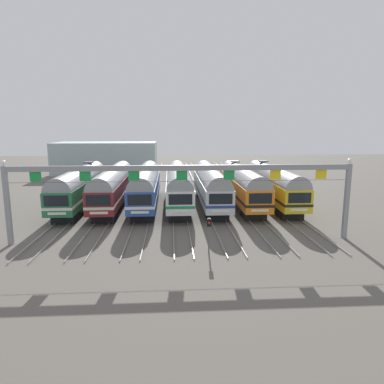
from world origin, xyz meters
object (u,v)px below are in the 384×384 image
at_px(commuter_train_green, 80,185).
at_px(commuter_train_silver, 210,184).
at_px(commuter_train_white, 178,184).
at_px(catenary_gantry, 182,178).
at_px(yard_signal_mast, 209,228).
at_px(commuter_train_blue, 146,185).
at_px(commuter_train_maroon, 113,185).
at_px(commuter_train_yellow, 273,184).
at_px(commuter_train_orange, 242,184).

bearing_deg(commuter_train_green, commuter_train_silver, -0.02).
relative_size(commuter_train_white, catenary_gantry, 0.63).
bearing_deg(yard_signal_mast, commuter_train_blue, 109.69).
height_order(commuter_train_maroon, yard_signal_mast, commuter_train_maroon).
relative_size(commuter_train_maroon, catenary_gantry, 0.63).
relative_size(commuter_train_maroon, commuter_train_blue, 1.00).
xyz_separation_m(commuter_train_blue, yard_signal_mast, (5.86, -16.37, -0.76)).
xyz_separation_m(commuter_train_blue, commuter_train_yellow, (15.62, 0.00, 0.00)).
distance_m(commuter_train_orange, yard_signal_mast, 17.40).
distance_m(commuter_train_green, commuter_train_yellow, 23.43).
distance_m(commuter_train_green, commuter_train_maroon, 3.91).
bearing_deg(commuter_train_blue, yard_signal_mast, -70.31).
bearing_deg(commuter_train_maroon, commuter_train_silver, 0.00).
relative_size(commuter_train_orange, catenary_gantry, 0.63).
height_order(commuter_train_maroon, commuter_train_orange, commuter_train_orange).
relative_size(commuter_train_green, commuter_train_yellow, 1.00).
bearing_deg(commuter_train_maroon, commuter_train_blue, 0.00).
height_order(commuter_train_silver, yard_signal_mast, commuter_train_silver).
xyz_separation_m(commuter_train_yellow, catenary_gantry, (-11.72, -13.50, 2.72)).
bearing_deg(commuter_train_green, catenary_gantry, -49.04).
relative_size(commuter_train_green, catenary_gantry, 0.63).
xyz_separation_m(commuter_train_silver, yard_signal_mast, (-1.95, -16.37, -0.76)).
height_order(commuter_train_white, commuter_train_yellow, commuter_train_yellow).
bearing_deg(commuter_train_green, yard_signal_mast, -50.14).
distance_m(commuter_train_green, commuter_train_orange, 19.53).
xyz_separation_m(commuter_train_maroon, commuter_train_yellow, (19.53, 0.00, 0.00)).
height_order(commuter_train_white, commuter_train_orange, commuter_train_orange).
xyz_separation_m(commuter_train_white, commuter_train_silver, (3.91, 0.00, 0.00)).
distance_m(commuter_train_blue, commuter_train_orange, 11.72).
bearing_deg(commuter_train_yellow, catenary_gantry, -130.96).
xyz_separation_m(commuter_train_green, catenary_gantry, (11.72, -13.50, 2.72)).
bearing_deg(commuter_train_blue, commuter_train_silver, 0.00).
bearing_deg(commuter_train_green, commuter_train_maroon, -0.06).
distance_m(commuter_train_green, commuter_train_white, 11.72).
relative_size(commuter_train_maroon, commuter_train_silver, 1.00).
xyz_separation_m(commuter_train_green, yard_signal_mast, (13.67, -16.37, -0.76)).
bearing_deg(yard_signal_mast, commuter_train_orange, 70.31).
xyz_separation_m(commuter_train_maroon, yard_signal_mast, (9.76, -16.37, -0.76)).
distance_m(commuter_train_maroon, commuter_train_yellow, 19.53).
xyz_separation_m(commuter_train_green, commuter_train_yellow, (23.43, 0.00, 0.00)).
xyz_separation_m(commuter_train_green, commuter_train_silver, (15.62, -0.00, -0.00)).
bearing_deg(yard_signal_mast, commuter_train_maroon, 120.82).
xyz_separation_m(commuter_train_silver, commuter_train_yellow, (7.81, 0.00, 0.00)).
height_order(commuter_train_orange, yard_signal_mast, commuter_train_orange).
relative_size(commuter_train_green, commuter_train_white, 1.00).
bearing_deg(commuter_train_green, commuter_train_white, -0.02).
bearing_deg(commuter_train_orange, commuter_train_yellow, 0.00).
distance_m(commuter_train_blue, catenary_gantry, 14.31).
xyz_separation_m(commuter_train_green, commuter_train_white, (11.72, -0.00, -0.00)).
distance_m(commuter_train_silver, yard_signal_mast, 16.50).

